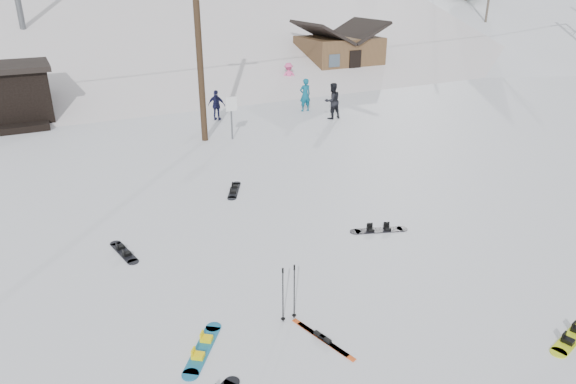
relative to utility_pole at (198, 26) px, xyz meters
name	(u,v)px	position (x,y,z in m)	size (l,w,h in m)	color
ground	(341,349)	(-2.00, -14.00, -4.68)	(200.00, 200.00, 0.00)	white
ski_slope	(82,148)	(-2.00, 41.00, -16.68)	(60.00, 75.00, 45.00)	white
ridge_right	(376,113)	(36.00, 36.00, -15.68)	(34.00, 85.00, 36.00)	white
treeline_right	(409,37)	(34.00, 28.00, -4.68)	(20.00, 60.00, 10.00)	black
treeline_crest	(45,21)	(-2.00, 72.00, -4.68)	(50.00, 6.00, 10.00)	black
utility_pole	(198,26)	(0.00, 0.00, 0.00)	(2.00, 0.26, 9.00)	#3A2819
trail_sign	(231,110)	(1.10, -0.42, -3.41)	(0.50, 0.09, 1.85)	#595B60
lift_hut	(15,94)	(-7.00, 6.94, -3.32)	(3.40, 4.10, 2.75)	black
cabin	(339,55)	(13.00, 10.00, -3.20)	(5.39, 4.40, 3.77)	brown
hero_snowboard	(203,349)	(-4.35, -12.83, -4.65)	(1.12, 1.39, 0.12)	#1975A7
hero_skis	(323,338)	(-2.17, -13.60, -4.66)	(0.52, 1.61, 0.09)	#CC4515
ski_poles	(289,293)	(-2.47, -12.74, -4.04)	(0.35, 0.09, 1.26)	black
board_scatter_b	(124,252)	(-4.97, -8.37, -4.65)	(0.50, 1.46, 0.10)	black
board_scatter_d	(379,230)	(1.57, -10.33, -4.65)	(1.56, 0.75, 0.11)	black
board_scatter_e	(572,337)	(2.20, -15.78, -4.65)	(1.56, 0.64, 0.11)	#E6FF1C
board_scatter_f	(234,190)	(-0.96, -5.84, -4.65)	(0.89, 1.41, 0.11)	black
skier_teal	(305,95)	(6.29, 2.55, -3.84)	(0.62, 0.40, 1.69)	#0B556F
skier_dark	(332,101)	(6.75, 0.62, -3.80)	(0.85, 0.66, 1.75)	black
skier_pink	(288,76)	(8.05, 7.86, -3.87)	(1.04, 0.60, 1.62)	#F05497
skier_navy	(217,105)	(1.61, 2.91, -3.95)	(0.86, 0.36, 1.46)	#19193F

